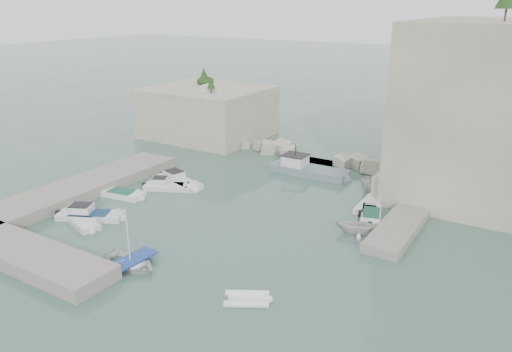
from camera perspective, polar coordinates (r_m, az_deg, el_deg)
The scene contains 21 objects.
ground at distance 43.78m, azimuth -4.16°, elevation -5.92°, with size 400.00×400.00×0.00m, color #486C5F.
cliff_terrace at distance 53.89m, azimuth 18.80°, elevation -0.57°, with size 8.00×10.00×2.50m, color beige.
outcrop_west at distance 73.21m, azimuth -5.54°, elevation 7.29°, with size 16.00×14.00×7.00m, color beige.
quay_west at distance 54.04m, azimuth -19.62°, elevation -1.40°, with size 5.00×24.00×1.10m, color #9E9689.
quay_south at distance 42.71m, azimuth -25.53°, elevation -7.77°, with size 18.00×4.00×1.10m, color #9E9689.
ledge_east at distance 46.79m, azimuth 16.93°, elevation -4.51°, with size 3.00×16.00×0.80m, color #9E9689.
breakwater at distance 61.87m, azimuth 7.03°, elevation 2.32°, with size 28.00×3.00×1.40m, color beige.
motorboat_a at distance 54.46m, azimuth -8.74°, elevation -0.93°, with size 6.71×2.00×1.40m, color silver, non-canonical shape.
motorboat_b at distance 53.22m, azimuth -10.14°, elevation -1.49°, with size 5.18×1.70×1.40m, color silver, non-canonical shape.
motorboat_c at distance 52.27m, azimuth -15.05°, elevation -2.26°, with size 5.12×1.86×0.70m, color white, non-canonical shape.
motorboat_d at distance 47.89m, azimuth -18.32°, elevation -4.62°, with size 6.54×1.95×1.40m, color silver, non-canonical shape.
motorboat_e at distance 46.59m, azimuth -19.05°, elevation -5.39°, with size 4.17×1.71×0.70m, color silver, non-canonical shape.
rowboat at distance 38.84m, azimuth -14.13°, elevation -9.99°, with size 3.36×4.70×0.97m, color white.
inflatable_dinghy at distance 33.83m, azimuth -1.06°, elevation -14.10°, with size 3.21×1.56×0.44m, color white, non-canonical shape.
tender_east_a at distance 43.54m, azimuth 11.43°, elevation -6.43°, with size 3.12×3.61×1.90m, color silver.
tender_east_b at distance 46.71m, azimuth 12.99°, elevation -4.72°, with size 5.01×1.71×0.70m, color silver, non-canonical shape.
tender_east_c at distance 49.03m, azimuth 12.84°, elevation -3.53°, with size 5.30×1.71×0.70m, color silver, non-canonical shape.
tender_east_d at distance 52.42m, azimuth 14.27°, elevation -2.13°, with size 1.79×4.75×1.83m, color silver.
work_boat at distance 57.19m, azimuth 6.07°, elevation 0.19°, with size 9.86×2.91×2.20m, color slate, non-canonical shape.
rowboat_mast at distance 37.66m, azimuth -14.45°, elevation -6.55°, with size 0.10×0.10×4.20m, color white.
vegetation at distance 56.62m, azimuth 27.25°, elevation 16.58°, with size 53.48×13.88×13.40m.
Camera 1 is at (23.47, -31.93, 18.62)m, focal length 35.00 mm.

